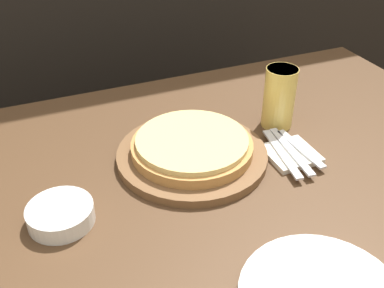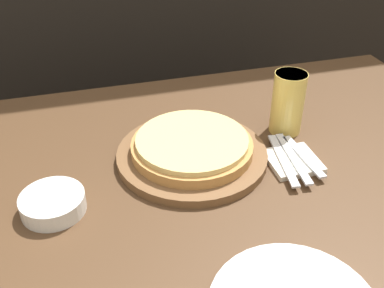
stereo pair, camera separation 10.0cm
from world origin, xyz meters
name	(u,v)px [view 1 (the left image)]	position (x,y,z in m)	size (l,w,h in m)	color
pizza_on_board	(192,150)	(0.05, 0.11, 0.80)	(0.34, 0.34, 0.06)	brown
beer_glass	(279,95)	(0.31, 0.17, 0.86)	(0.08, 0.08, 0.15)	#E5C65B
side_bowl	(61,214)	(-0.25, 0.02, 0.79)	(0.13, 0.13, 0.04)	silver
napkin_stack	(291,154)	(0.27, 0.03, 0.78)	(0.11, 0.11, 0.01)	silver
fork	(282,153)	(0.24, 0.03, 0.79)	(0.05, 0.19, 0.00)	silver
dinner_knife	(291,151)	(0.27, 0.03, 0.79)	(0.04, 0.19, 0.00)	silver
spoon	(300,148)	(0.29, 0.03, 0.79)	(0.02, 0.16, 0.00)	silver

